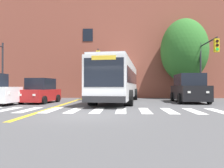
{
  "coord_description": "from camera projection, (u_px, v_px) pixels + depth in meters",
  "views": [
    {
      "loc": [
        1.58,
        -9.61,
        1.27
      ],
      "look_at": [
        0.93,
        7.4,
        1.46
      ],
      "focal_mm": 35.0,
      "sensor_mm": 36.0,
      "label": 1
    }
  ],
  "objects": [
    {
      "name": "ground_plane",
      "position": [
        85.0,
        115.0,
        9.65
      ],
      "size": [
        120.0,
        120.0,
        0.0
      ],
      "primitive_type": "plane",
      "color": "#4C4C4F"
    },
    {
      "name": "crosswalk",
      "position": [
        74.0,
        110.0,
        11.58
      ],
      "size": [
        15.49,
        3.16,
        0.01
      ],
      "color": "white",
      "rests_on": "ground"
    },
    {
      "name": "lane_line_yellow_inner",
      "position": [
        86.0,
        97.0,
        25.64
      ],
      "size": [
        0.12,
        36.0,
        0.01
      ],
      "primitive_type": "cube",
      "color": "gold",
      "rests_on": "ground"
    },
    {
      "name": "lane_line_yellow_outer",
      "position": [
        87.0,
        97.0,
        25.63
      ],
      "size": [
        0.12,
        36.0,
        0.01
      ],
      "primitive_type": "cube",
      "color": "gold",
      "rests_on": "ground"
    },
    {
      "name": "city_bus",
      "position": [
        118.0,
        80.0,
        17.98
      ],
      "size": [
        3.92,
        12.44,
        3.23
      ],
      "color": "white",
      "rests_on": "ground"
    },
    {
      "name": "car_red_near_lane",
      "position": [
        41.0,
        92.0,
        16.65
      ],
      "size": [
        2.37,
        3.89,
        1.88
      ],
      "color": "#AD1E1E",
      "rests_on": "ground"
    },
    {
      "name": "car_black_far_lane",
      "position": [
        189.0,
        89.0,
        17.28
      ],
      "size": [
        2.52,
        5.05,
        2.25
      ],
      "color": "black",
      "rests_on": "ground"
    },
    {
      "name": "car_teal_behind_bus",
      "position": [
        114.0,
        90.0,
        26.43
      ],
      "size": [
        2.19,
        4.37,
        1.8
      ],
      "color": "#236B70",
      "rests_on": "ground"
    },
    {
      "name": "traffic_light_near_corner",
      "position": [
        207.0,
        59.0,
        18.42
      ],
      "size": [
        0.39,
        3.9,
        5.26
      ],
      "color": "#28282D",
      "rests_on": "ground"
    },
    {
      "name": "traffic_light_overhead",
      "position": [
        98.0,
        65.0,
        20.43
      ],
      "size": [
        0.57,
        3.83,
        4.77
      ],
      "color": "#28282D",
      "rests_on": "ground"
    },
    {
      "name": "street_tree_curbside_large",
      "position": [
        184.0,
        50.0,
        22.14
      ],
      "size": [
        6.43,
        6.36,
        8.15
      ],
      "color": "brown",
      "rests_on": "ground"
    },
    {
      "name": "building_facade",
      "position": [
        135.0,
        45.0,
        28.26
      ],
      "size": [
        41.41,
        8.8,
        13.14
      ],
      "color": "brown",
      "rests_on": "ground"
    }
  ]
}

